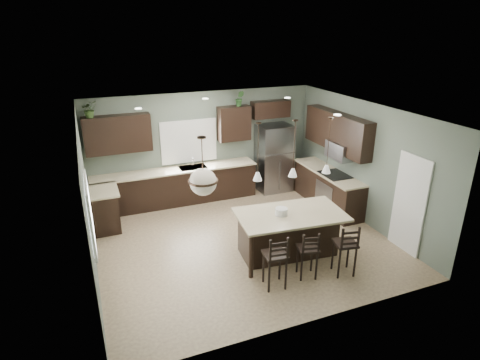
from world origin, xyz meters
name	(u,v)px	position (x,y,z in m)	size (l,w,h in m)	color
ground	(243,240)	(0.00, 0.00, 0.00)	(6.00, 6.00, 0.00)	#9E8466
pantry_door	(409,204)	(2.98, -1.55, 1.02)	(0.04, 0.82, 2.04)	white
window_back	(189,141)	(-0.40, 2.73, 1.55)	(1.35, 0.02, 1.00)	white
window_left	(89,214)	(-2.98, -0.80, 1.55)	(0.02, 1.10, 1.00)	white
left_return_cabs	(104,210)	(-2.70, 1.70, 0.45)	(0.60, 0.90, 0.90)	black
left_return_countertop	(103,191)	(-2.68, 1.70, 0.92)	(0.66, 0.96, 0.04)	beige
back_lower_cabs	(177,187)	(-0.85, 2.45, 0.45)	(4.20, 0.60, 0.90)	black
back_countertop	(176,170)	(-0.85, 2.43, 0.92)	(4.20, 0.66, 0.04)	beige
sink_inset	(193,167)	(-0.40, 2.43, 0.94)	(0.70, 0.45, 0.01)	gray
faucet	(193,162)	(-0.40, 2.40, 1.08)	(0.02, 0.02, 0.28)	silver
back_upper_left	(118,134)	(-2.15, 2.58, 1.95)	(1.55, 0.34, 0.90)	black
back_upper_right	(234,123)	(0.80, 2.58, 1.95)	(0.85, 0.34, 0.90)	black
fridge_header	(270,109)	(1.85, 2.58, 2.25)	(1.05, 0.34, 0.45)	black
right_lower_cabs	(328,189)	(2.70, 0.87, 0.45)	(0.60, 2.35, 0.90)	black
right_countertop	(328,172)	(2.68, 0.87, 0.92)	(0.66, 2.35, 0.04)	beige
cooktop	(335,175)	(2.68, 0.60, 0.94)	(0.58, 0.75, 0.02)	black
wall_oven_front	(323,195)	(2.40, 0.60, 0.45)	(0.01, 0.72, 0.60)	gray
right_upper_cabs	(337,131)	(2.83, 0.87, 1.95)	(0.34, 2.35, 0.90)	black
microwave	(341,151)	(2.78, 0.60, 1.55)	(0.40, 0.75, 0.40)	gray
refrigerator	(274,158)	(1.90, 2.37, 0.93)	(0.90, 0.74, 1.85)	gray
kitchen_island	(290,234)	(0.66, -0.87, 0.46)	(2.11, 1.20, 0.92)	black
serving_dish	(281,212)	(0.46, -0.85, 0.99)	(0.24, 0.24, 0.14)	silver
bar_stool_left	(275,260)	(-0.08, -1.70, 0.53)	(0.39, 0.39, 1.06)	black
bar_stool_center	(307,253)	(0.61, -1.65, 0.48)	(0.36, 0.36, 0.97)	black
bar_stool_right	(345,249)	(1.30, -1.82, 0.52)	(0.39, 0.39, 1.05)	black
pendant_left	(258,152)	(-0.03, -0.81, 2.25)	(0.17, 0.17, 1.10)	white
pendant_center	(294,149)	(0.66, -0.87, 2.25)	(0.17, 0.17, 1.10)	silver
pendant_right	(328,146)	(1.36, -0.94, 2.25)	(0.17, 0.17, 1.10)	white
chandelier	(203,166)	(-1.23, -1.36, 2.32)	(0.48, 0.48, 0.97)	beige
plant_back_left	(89,109)	(-2.70, 2.55, 2.59)	(0.35, 0.30, 0.39)	#314C21
plant_back_right	(240,98)	(0.95, 2.55, 2.60)	(0.22, 0.18, 0.40)	#2B5726
room_shell	(243,167)	(0.00, 0.00, 1.70)	(6.00, 6.00, 6.00)	#5E6B5D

